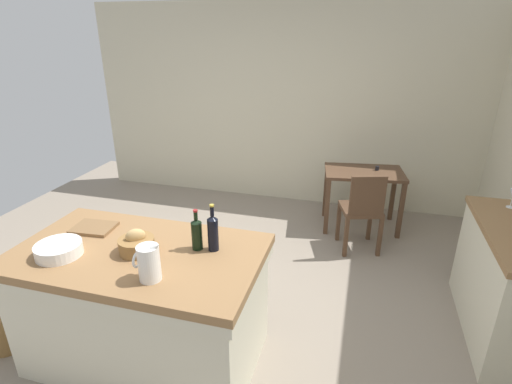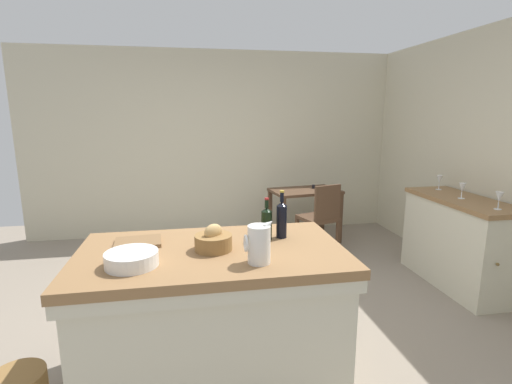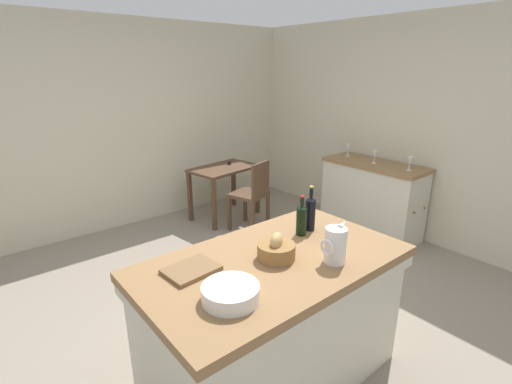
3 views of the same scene
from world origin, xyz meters
name	(u,v)px [view 2 (image 2 of 3)]	position (x,y,z in m)	size (l,w,h in m)	color
ground_plane	(244,321)	(0.00, 0.00, 0.00)	(6.76, 6.76, 0.00)	gray
wall_back	(217,144)	(0.00, 2.60, 1.30)	(5.32, 0.12, 2.60)	beige
island_table	(213,310)	(-0.29, -0.65, 0.48)	(1.66, 0.95, 0.90)	olive
side_cabinet	(459,242)	(2.26, 0.33, 0.46)	(0.52, 1.26, 0.91)	olive
writing_desk	(305,198)	(1.13, 1.93, 0.60)	(0.97, 0.68, 0.77)	#513826
wooden_chair	(321,217)	(1.15, 1.33, 0.50)	(0.50, 0.50, 0.91)	#513826
pitcher	(259,244)	(-0.04, -0.91, 1.01)	(0.17, 0.13, 0.26)	white
wash_bowl	(132,259)	(-0.75, -0.83, 0.94)	(0.29, 0.29, 0.08)	white
bread_basket	(213,241)	(-0.28, -0.66, 0.96)	(0.23, 0.23, 0.17)	olive
cutting_board	(138,242)	(-0.76, -0.46, 0.91)	(0.29, 0.22, 0.02)	brown
wine_bottle_dark	(282,219)	(0.19, -0.50, 1.03)	(0.07, 0.07, 0.33)	black
wine_bottle_amber	(267,223)	(0.09, -0.52, 1.02)	(0.07, 0.07, 0.29)	black
wine_glass_far_left	(499,197)	(2.24, -0.12, 1.02)	(0.07, 0.07, 0.16)	white
wine_glass_left	(462,188)	(2.23, 0.33, 1.02)	(0.07, 0.07, 0.16)	white
wine_glass_middle	(440,180)	(2.30, 0.77, 1.02)	(0.07, 0.07, 0.16)	white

